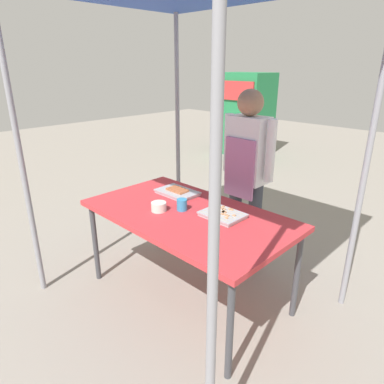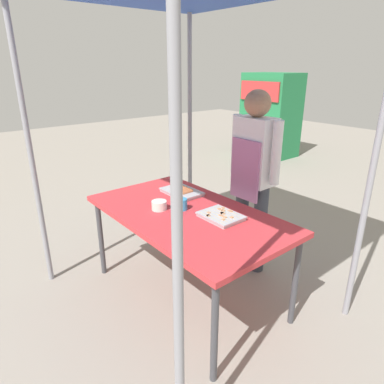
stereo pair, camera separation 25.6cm
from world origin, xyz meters
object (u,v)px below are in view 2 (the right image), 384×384
object	(u,v)px
tray_grilled_sausages	(182,192)
neighbor_stall_left	(270,115)
tray_meat_skewers	(221,216)
condiment_bowl	(159,205)
stall_table	(187,218)
drink_cup_near_edge	(182,204)
vendor_woman	(254,168)

from	to	relation	value
tray_grilled_sausages	neighbor_stall_left	bearing A→B (deg)	119.30
tray_meat_skewers	tray_grilled_sausages	bearing A→B (deg)	171.34
tray_meat_skewers	condiment_bowl	distance (m)	0.49
tray_meat_skewers	condiment_bowl	xyz separation A→B (m)	(-0.42, -0.25, 0.02)
stall_table	neighbor_stall_left	distance (m)	5.00
tray_meat_skewers	neighbor_stall_left	distance (m)	5.03
neighbor_stall_left	tray_meat_skewers	bearing A→B (deg)	-55.45
drink_cup_near_edge	vendor_woman	size ratio (longest dim) A/B	0.06
tray_meat_skewers	vendor_woman	bearing A→B (deg)	111.37
stall_table	neighbor_stall_left	bearing A→B (deg)	121.46
drink_cup_near_edge	vendor_woman	bearing A→B (deg)	85.06
tray_grilled_sausages	neighbor_stall_left	distance (m)	4.65
condiment_bowl	vendor_woman	size ratio (longest dim) A/B	0.07
drink_cup_near_edge	stall_table	bearing A→B (deg)	-3.32
tray_grilled_sausages	drink_cup_near_edge	distance (m)	0.34
tray_meat_skewers	vendor_woman	world-z (taller)	vendor_woman
tray_meat_skewers	neighbor_stall_left	xyz separation A→B (m)	(-2.85, 4.14, 0.06)
drink_cup_near_edge	vendor_woman	world-z (taller)	vendor_woman
vendor_woman	neighbor_stall_left	world-z (taller)	neighbor_stall_left
condiment_bowl	neighbor_stall_left	bearing A→B (deg)	118.97
vendor_woman	drink_cup_near_edge	bearing A→B (deg)	85.06
stall_table	tray_meat_skewers	world-z (taller)	tray_meat_skewers
stall_table	vendor_woman	xyz separation A→B (m)	(0.00, 0.73, 0.26)
tray_grilled_sausages	neighbor_stall_left	size ratio (longest dim) A/B	0.21
stall_table	condiment_bowl	size ratio (longest dim) A/B	13.71
neighbor_stall_left	condiment_bowl	bearing A→B (deg)	-61.03
tray_meat_skewers	vendor_woman	size ratio (longest dim) A/B	0.19
tray_meat_skewers	condiment_bowl	bearing A→B (deg)	-148.85
stall_table	drink_cup_near_edge	distance (m)	0.11
condiment_bowl	drink_cup_near_edge	world-z (taller)	drink_cup_near_edge
tray_grilled_sausages	drink_cup_near_edge	xyz separation A→B (m)	(0.27, -0.20, 0.02)
tray_grilled_sausages	vendor_woman	size ratio (longest dim) A/B	0.22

